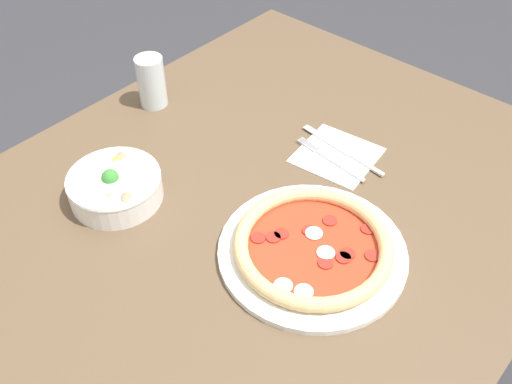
{
  "coord_description": "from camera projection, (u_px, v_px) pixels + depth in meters",
  "views": [
    {
      "loc": [
        -0.56,
        -0.5,
        1.53
      ],
      "look_at": [
        0.02,
        0.01,
        0.78
      ],
      "focal_mm": 40.0,
      "sensor_mm": 36.0,
      "label": 1
    }
  ],
  "objects": [
    {
      "name": "glass",
      "position": [
        151.0,
        82.0,
        1.27
      ],
      "size": [
        0.06,
        0.06,
        0.12
      ],
      "color": "silver",
      "rests_on": "dining_table"
    },
    {
      "name": "napkin",
      "position": [
        337.0,
        155.0,
        1.18
      ],
      "size": [
        0.17,
        0.17,
        0.0
      ],
      "color": "white",
      "rests_on": "dining_table"
    },
    {
      "name": "dining_table",
      "position": [
        252.0,
        242.0,
        1.14
      ],
      "size": [
        1.28,
        1.0,
        0.76
      ],
      "color": "brown",
      "rests_on": "ground_plane"
    },
    {
      "name": "bowl",
      "position": [
        115.0,
        185.0,
        1.07
      ],
      "size": [
        0.18,
        0.18,
        0.07
      ],
      "color": "white",
      "rests_on": "dining_table"
    },
    {
      "name": "knife",
      "position": [
        346.0,
        152.0,
        1.18
      ],
      "size": [
        0.03,
        0.22,
        0.01
      ],
      "rotation": [
        0.0,
        0.0,
        1.46
      ],
      "color": "silver",
      "rests_on": "napkin"
    },
    {
      "name": "fork",
      "position": [
        331.0,
        160.0,
        1.16
      ],
      "size": [
        0.03,
        0.18,
        0.0
      ],
      "rotation": [
        0.0,
        0.0,
        1.46
      ],
      "color": "silver",
      "rests_on": "napkin"
    },
    {
      "name": "pizza",
      "position": [
        313.0,
        248.0,
        0.98
      ],
      "size": [
        0.33,
        0.33,
        0.04
      ],
      "color": "white",
      "rests_on": "dining_table"
    }
  ]
}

